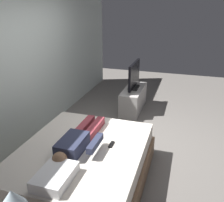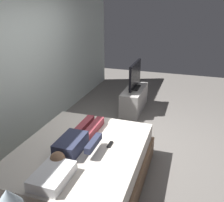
{
  "view_description": "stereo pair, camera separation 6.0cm",
  "coord_description": "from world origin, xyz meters",
  "views": [
    {
      "loc": [
        -3.47,
        -0.78,
        2.28
      ],
      "look_at": [
        0.32,
        0.41,
        0.69
      ],
      "focal_mm": 39.6,
      "sensor_mm": 36.0,
      "label": 1
    },
    {
      "loc": [
        -3.45,
        -0.83,
        2.28
      ],
      "look_at": [
        0.32,
        0.41,
        0.69
      ],
      "focal_mm": 39.6,
      "sensor_mm": 36.0,
      "label": 2
    }
  ],
  "objects": [
    {
      "name": "ground_plane",
      "position": [
        0.0,
        0.0,
        0.0
      ],
      "size": [
        10.0,
        10.0,
        0.0
      ],
      "primitive_type": "plane",
      "color": "slate"
    },
    {
      "name": "back_wall",
      "position": [
        0.4,
        1.8,
        1.4
      ],
      "size": [
        6.4,
        0.1,
        2.8
      ],
      "primitive_type": "cube",
      "color": "silver",
      "rests_on": "ground"
    },
    {
      "name": "bed",
      "position": [
        -0.99,
        0.41,
        0.26
      ],
      "size": [
        1.97,
        1.63,
        0.54
      ],
      "color": "brown",
      "rests_on": "ground"
    },
    {
      "name": "pillow",
      "position": [
        -1.66,
        0.41,
        0.6
      ],
      "size": [
        0.48,
        0.34,
        0.12
      ],
      "primitive_type": "cube",
      "color": "white",
      "rests_on": "bed"
    },
    {
      "name": "person",
      "position": [
        -0.96,
        0.47,
        0.62
      ],
      "size": [
        1.26,
        0.46,
        0.18
      ],
      "color": "#2D334C",
      "rests_on": "bed"
    },
    {
      "name": "remote",
      "position": [
        -0.81,
        0.07,
        0.55
      ],
      "size": [
        0.15,
        0.04,
        0.02
      ],
      "primitive_type": "cube",
      "color": "black",
      "rests_on": "bed"
    },
    {
      "name": "tv_stand",
      "position": [
        1.62,
        0.32,
        0.25
      ],
      "size": [
        1.1,
        0.4,
        0.5
      ],
      "primitive_type": "cube",
      "color": "#B7B2AD",
      "rests_on": "ground"
    },
    {
      "name": "tv",
      "position": [
        1.62,
        0.32,
        0.78
      ],
      "size": [
        0.88,
        0.2,
        0.59
      ],
      "color": "black",
      "rests_on": "tv_stand"
    },
    {
      "name": "lamp",
      "position": [
        -2.28,
        0.42,
        0.85
      ],
      "size": [
        0.22,
        0.22,
        0.42
      ],
      "color": "#59595B",
      "rests_on": "nightstand"
    }
  ]
}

